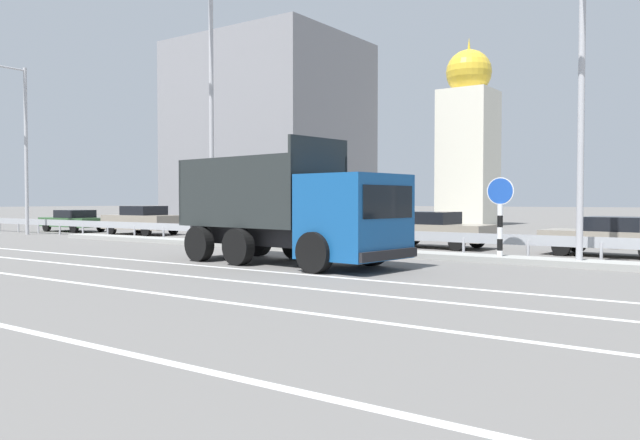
{
  "coord_description": "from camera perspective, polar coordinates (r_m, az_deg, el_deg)",
  "views": [
    {
      "loc": [
        12.96,
        -15.15,
        1.83
      ],
      "look_at": [
        1.61,
        0.86,
        1.2
      ],
      "focal_mm": 35.0,
      "sensor_mm": 36.0,
      "label": 1
    }
  ],
  "objects": [
    {
      "name": "ground_plane",
      "position": [
        20.02,
        -5.2,
        -3.42
      ],
      "size": [
        320.0,
        320.0,
        0.0
      ],
      "primitive_type": "plane",
      "color": "#605E5B"
    },
    {
      "name": "lane_strip_0",
      "position": [
        16.63,
        -7.03,
        -4.49
      ],
      "size": [
        52.13,
        0.16,
        0.01
      ],
      "primitive_type": "cube",
      "color": "silver",
      "rests_on": "ground_plane"
    },
    {
      "name": "lane_strip_1",
      "position": [
        15.31,
        -11.79,
        -5.06
      ],
      "size": [
        52.13,
        0.16,
        0.01
      ],
      "primitive_type": "cube",
      "color": "silver",
      "rests_on": "ground_plane"
    },
    {
      "name": "lane_strip_2",
      "position": [
        13.88,
        -18.7,
        -5.83
      ],
      "size": [
        52.13,
        0.16,
        0.01
      ],
      "primitive_type": "cube",
      "color": "silver",
      "rests_on": "ground_plane"
    },
    {
      "name": "median_island",
      "position": [
        22.24,
        -0.42,
        -2.66
      ],
      "size": [
        28.67,
        1.1,
        0.18
      ],
      "primitive_type": "cube",
      "color": "gray",
      "rests_on": "ground_plane"
    },
    {
      "name": "median_guardrail",
      "position": [
        23.05,
        1.06,
        -1.31
      ],
      "size": [
        52.13,
        0.09,
        0.78
      ],
      "color": "#9EA0A5",
      "rests_on": "ground_plane"
    },
    {
      "name": "dump_truck",
      "position": [
        17.26,
        -0.91,
        0.05
      ],
      "size": [
        7.4,
        3.27,
        3.54
      ],
      "rotation": [
        0.0,
        0.0,
        -1.67
      ],
      "color": "#144C8C",
      "rests_on": "ground_plane"
    },
    {
      "name": "median_road_sign",
      "position": [
        19.06,
        16.14,
        0.31
      ],
      "size": [
        0.81,
        0.16,
        2.5
      ],
      "color": "white",
      "rests_on": "ground_plane"
    },
    {
      "name": "street_lamp_0",
      "position": [
        36.62,
        -25.53,
        6.46
      ],
      "size": [
        0.7,
        2.26,
        8.82
      ],
      "color": "#ADADB2",
      "rests_on": "ground_plane"
    },
    {
      "name": "street_lamp_1",
      "position": [
        25.51,
        -10.22,
        11.17
      ],
      "size": [
        0.71,
        2.71,
        10.85
      ],
      "color": "#ADADB2",
      "rests_on": "ground_plane"
    },
    {
      "name": "street_lamp_2",
      "position": [
        18.55,
        22.7,
        10.82
      ],
      "size": [
        0.7,
        1.9,
        8.66
      ],
      "color": "#ADADB2",
      "rests_on": "ground_plane"
    },
    {
      "name": "parked_car_0",
      "position": [
        38.93,
        -21.57,
        -0.03
      ],
      "size": [
        4.32,
        1.99,
        1.26
      ],
      "rotation": [
        0.0,
        0.0,
        1.58
      ],
      "color": "#335B33",
      "rests_on": "ground_plane"
    },
    {
      "name": "parked_car_1",
      "position": [
        34.42,
        -15.91,
        -0.0
      ],
      "size": [
        4.43,
        2.18,
        1.52
      ],
      "rotation": [
        0.0,
        0.0,
        1.61
      ],
      "color": "gray",
      "rests_on": "ground_plane"
    },
    {
      "name": "parked_car_2",
      "position": [
        30.37,
        -8.3,
        -0.36
      ],
      "size": [
        3.93,
        2.02,
        1.33
      ],
      "rotation": [
        0.0,
        0.0,
        -1.52
      ],
      "color": "#A3A3A8",
      "rests_on": "ground_plane"
    },
    {
      "name": "parked_car_3",
      "position": [
        27.3,
        -1.29,
        -0.59
      ],
      "size": [
        4.06,
        1.97,
        1.31
      ],
      "rotation": [
        0.0,
        0.0,
        -1.62
      ],
      "color": "#B27A14",
      "rests_on": "ground_plane"
    },
    {
      "name": "parked_car_4",
      "position": [
        24.34,
        10.28,
        -0.84
      ],
      "size": [
        4.56,
        2.11,
        1.38
      ],
      "rotation": [
        0.0,
        0.0,
        -1.62
      ],
      "color": "gray",
      "rests_on": "ground_plane"
    },
    {
      "name": "parked_car_5",
      "position": [
        22.3,
        25.13,
        -1.34
      ],
      "size": [
        4.33,
        2.07,
        1.29
      ],
      "rotation": [
        0.0,
        0.0,
        1.5
      ],
      "color": "gray",
      "rests_on": "ground_plane"
    },
    {
      "name": "background_building_0",
      "position": [
        40.34,
        -4.68,
        7.62
      ],
      "size": [
        10.82,
        8.95,
        11.81
      ],
      "primitive_type": "cube",
      "color": "gray",
      "rests_on": "ground_plane"
    },
    {
      "name": "church_tower",
      "position": [
        46.42,
        13.41,
        7.13
      ],
      "size": [
        3.6,
        3.6,
        13.48
      ],
      "color": "silver",
      "rests_on": "ground_plane"
    }
  ]
}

